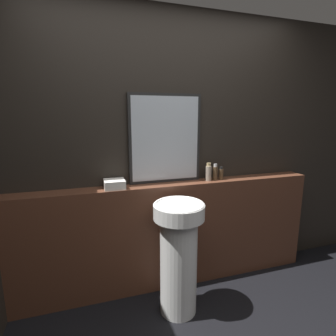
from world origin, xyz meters
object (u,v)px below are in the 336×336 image
at_px(pedestal_sink, 179,253).
at_px(lotion_bottle, 221,174).
at_px(mirror, 165,139).
at_px(towel_stack, 114,184).
at_px(conditioner_bottle, 215,173).
at_px(shampoo_bottle, 208,172).

bearing_deg(pedestal_sink, lotion_bottle, 33.70).
bearing_deg(pedestal_sink, mirror, 86.18).
distance_m(mirror, towel_stack, 0.60).
relative_size(towel_stack, conditioner_bottle, 1.09).
distance_m(pedestal_sink, mirror, 0.98).
bearing_deg(mirror, shampoo_bottle, -10.92).
distance_m(pedestal_sink, lotion_bottle, 0.86).
bearing_deg(pedestal_sink, towel_stack, 139.72).
bearing_deg(towel_stack, pedestal_sink, -40.28).
bearing_deg(shampoo_bottle, lotion_bottle, 0.00).
bearing_deg(mirror, towel_stack, -170.75).
height_order(mirror, shampoo_bottle, mirror).
bearing_deg(towel_stack, shampoo_bottle, 0.00).
distance_m(mirror, shampoo_bottle, 0.52).
bearing_deg(pedestal_sink, shampoo_bottle, 41.15).
bearing_deg(mirror, conditioner_bottle, -9.33).
height_order(shampoo_bottle, lotion_bottle, shampoo_bottle).
distance_m(towel_stack, lotion_bottle, 1.00).
relative_size(conditioner_bottle, lotion_bottle, 1.25).
relative_size(mirror, shampoo_bottle, 4.67).
distance_m(shampoo_bottle, lotion_bottle, 0.13).
distance_m(towel_stack, shampoo_bottle, 0.87).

